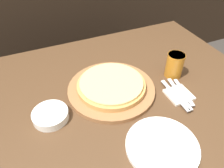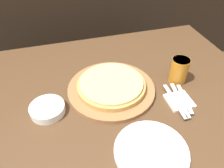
{
  "view_description": "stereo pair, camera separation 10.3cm",
  "coord_description": "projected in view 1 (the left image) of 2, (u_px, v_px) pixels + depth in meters",
  "views": [
    {
      "loc": [
        -0.31,
        -0.7,
        1.45
      ],
      "look_at": [
        0.0,
        0.01,
        0.77
      ],
      "focal_mm": 35.0,
      "sensor_mm": 36.0,
      "label": 1
    },
    {
      "loc": [
        -0.21,
        -0.74,
        1.45
      ],
      "look_at": [
        0.0,
        0.01,
        0.77
      ],
      "focal_mm": 35.0,
      "sensor_mm": 36.0,
      "label": 2
    }
  ],
  "objects": [
    {
      "name": "dining_table",
      "position": [
        112.0,
        138.0,
        1.29
      ],
      "size": [
        1.48,
        1.07,
        0.73
      ],
      "color": "#4C331E",
      "rests_on": "ground_plane"
    },
    {
      "name": "napkin_stack",
      "position": [
        179.0,
        95.0,
        1.02
      ],
      "size": [
        0.11,
        0.11,
        0.01
      ],
      "color": "silver",
      "rests_on": "dining_table"
    },
    {
      "name": "side_bowl",
      "position": [
        51.0,
        115.0,
        0.91
      ],
      "size": [
        0.15,
        0.15,
        0.04
      ],
      "color": "white",
      "rests_on": "dining_table"
    },
    {
      "name": "beer_glass",
      "position": [
        175.0,
        64.0,
        1.1
      ],
      "size": [
        0.09,
        0.09,
        0.13
      ],
      "color": "#B7701E",
      "rests_on": "dining_table"
    },
    {
      "name": "dinner_knife",
      "position": [
        179.0,
        93.0,
        1.02
      ],
      "size": [
        0.05,
        0.22,
        0.0
      ],
      "color": "silver",
      "rests_on": "napkin_stack"
    },
    {
      "name": "pizza_on_board",
      "position": [
        112.0,
        87.0,
        1.04
      ],
      "size": [
        0.42,
        0.42,
        0.06
      ],
      "color": "#99663D",
      "rests_on": "dining_table"
    },
    {
      "name": "fork",
      "position": [
        175.0,
        95.0,
        1.01
      ],
      "size": [
        0.03,
        0.22,
        0.0
      ],
      "color": "silver",
      "rests_on": "napkin_stack"
    },
    {
      "name": "dinner_plate",
      "position": [
        162.0,
        146.0,
        0.81
      ],
      "size": [
        0.27,
        0.27,
        0.02
      ],
      "color": "white",
      "rests_on": "dining_table"
    },
    {
      "name": "spoon",
      "position": [
        184.0,
        92.0,
        1.03
      ],
      "size": [
        0.05,
        0.19,
        0.0
      ],
      "color": "silver",
      "rests_on": "napkin_stack"
    }
  ]
}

